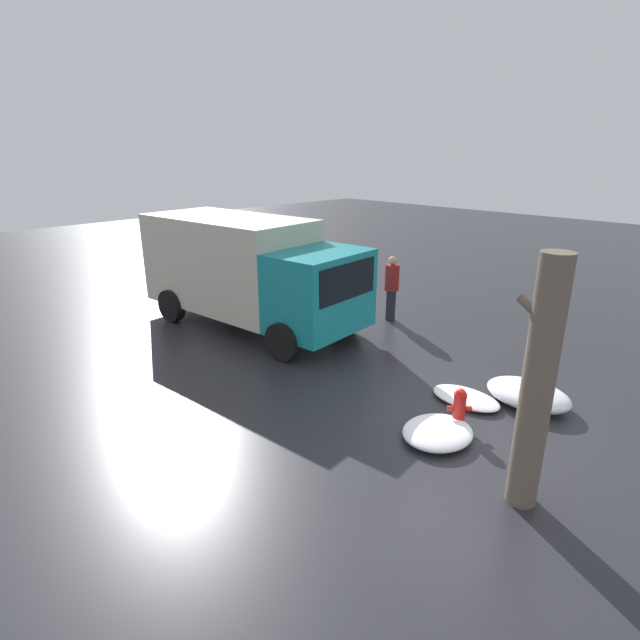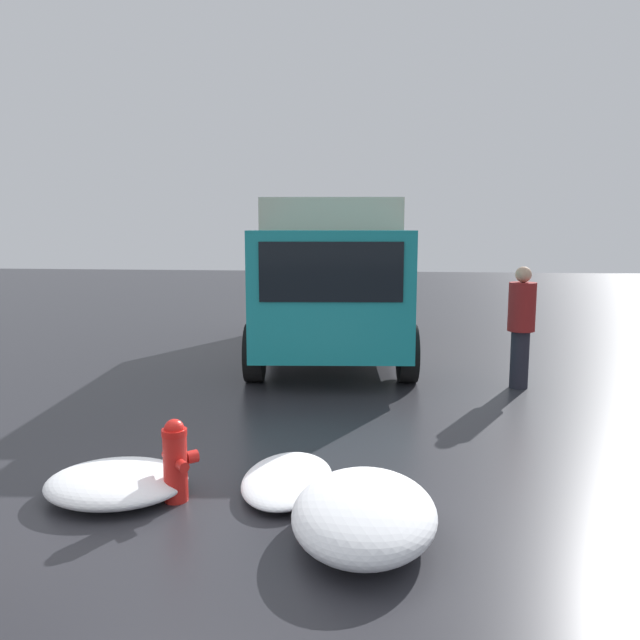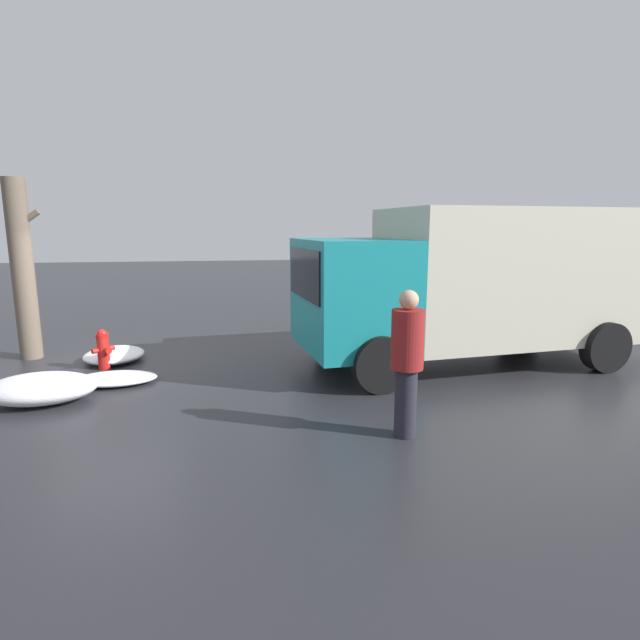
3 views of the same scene
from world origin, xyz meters
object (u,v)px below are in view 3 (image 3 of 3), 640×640
tree_trunk (23,270)px  pedestrian (407,358)px  delivery_truck (478,280)px  fire_hydrant (103,349)px

tree_trunk → pedestrian: 7.74m
tree_trunk → pedestrian: size_ratio=1.90×
tree_trunk → delivery_truck: tree_trunk is taller
delivery_truck → pedestrian: bearing=135.7°
tree_trunk → pedestrian: bearing=-38.9°
delivery_truck → pedestrian: (-2.46, -3.07, -0.58)m
fire_hydrant → pedestrian: bearing=7.5°
tree_trunk → pedestrian: tree_trunk is taller
fire_hydrant → pedestrian: (4.39, -3.75, 0.61)m
delivery_truck → pedestrian: size_ratio=3.62×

